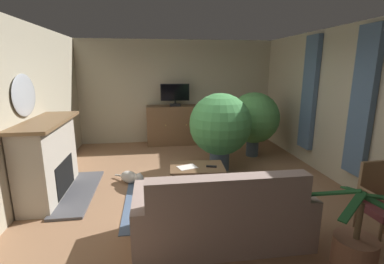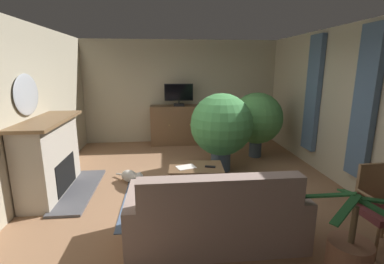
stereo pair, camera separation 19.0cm
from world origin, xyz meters
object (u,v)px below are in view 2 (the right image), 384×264
folded_newspaper (186,167)px  cat (131,176)px  coffee_table (196,170)px  potted_plant_tall_palm_by_window (349,253)px  sofa_floral (215,218)px  side_chair_nearest_door (380,205)px  wall_mirror_oval (27,95)px  tv_remote (210,167)px  fireplace (51,158)px  potted_plant_on_hearth_side (257,119)px  tv_cabinet (179,126)px  television (179,94)px  potted_plant_small_fern_corner (221,126)px

folded_newspaper → cat: (-0.96, 0.56, -0.35)m
coffee_table → cat: bearing=154.7°
potted_plant_tall_palm_by_window → cat: bearing=134.5°
sofa_floral → side_chair_nearest_door: size_ratio=2.11×
wall_mirror_oval → tv_remote: (2.82, -0.30, -1.17)m
fireplace → potted_plant_on_hearth_side: 4.25m
wall_mirror_oval → tv_remote: wall_mirror_oval is taller
side_chair_nearest_door → potted_plant_on_hearth_side: 3.43m
wall_mirror_oval → tv_cabinet: size_ratio=0.53×
fireplace → sofa_floral: (2.42, -1.60, -0.29)m
tv_remote → television: bearing=-67.0°
wall_mirror_oval → potted_plant_on_hearth_side: size_ratio=0.53×
tv_cabinet → sofa_floral: 4.43m
potted_plant_small_fern_corner → television: bearing=109.9°
tv_cabinet → side_chair_nearest_door: 5.10m
wall_mirror_oval → potted_plant_tall_palm_by_window: 4.75m
tv_remote → sofa_floral: size_ratio=0.08×
potted_plant_small_fern_corner → potted_plant_tall_palm_by_window: size_ratio=1.68×
wall_mirror_oval → potted_plant_tall_palm_by_window: size_ratio=0.85×
fireplace → potted_plant_small_fern_corner: potted_plant_small_fern_corner is taller
tv_cabinet → sofa_floral: (0.18, -4.42, -0.19)m
television → coffee_table: bearing=-87.9°
sofa_floral → potted_plant_on_hearth_side: size_ratio=1.37×
sofa_floral → potted_plant_on_hearth_side: 3.53m
coffee_table → tv_remote: tv_remote is taller
fireplace → potted_plant_tall_palm_by_window: fireplace is taller
potted_plant_tall_palm_by_window → wall_mirror_oval: bearing=150.6°
tv_cabinet → tv_remote: 3.14m
potted_plant_on_hearth_side → cat: bearing=-155.5°
fireplace → side_chair_nearest_door: 4.67m
coffee_table → cat: 1.27m
sofa_floral → cat: bearing=122.3°
wall_mirror_oval → cat: 2.14m
tv_remote → folded_newspaper: bearing=10.7°
side_chair_nearest_door → tv_cabinet: bearing=113.6°
fireplace → cat: bearing=13.4°
side_chair_nearest_door → potted_plant_small_fern_corner: (-1.32, 2.61, 0.40)m
wall_mirror_oval → sofa_floral: wall_mirror_oval is taller
folded_newspaper → television: bearing=70.5°
tv_remote → fireplace: bearing=10.1°
fireplace → potted_plant_on_hearth_side: size_ratio=1.17×
tv_cabinet → potted_plant_small_fern_corner: size_ratio=0.96×
fireplace → coffee_table: fireplace is taller
folded_newspaper → potted_plant_tall_palm_by_window: bearing=-70.8°
tv_cabinet → television: (0.00, -0.05, 0.85)m
sofa_floral → potted_plant_on_hearth_side: potted_plant_on_hearth_side is taller
potted_plant_on_hearth_side → tv_cabinet: bearing=143.0°
coffee_table → potted_plant_on_hearth_side: (1.60, 1.77, 0.49)m
tv_cabinet → sofa_floral: tv_cabinet is taller
tv_remote → potted_plant_tall_palm_by_window: 2.24m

